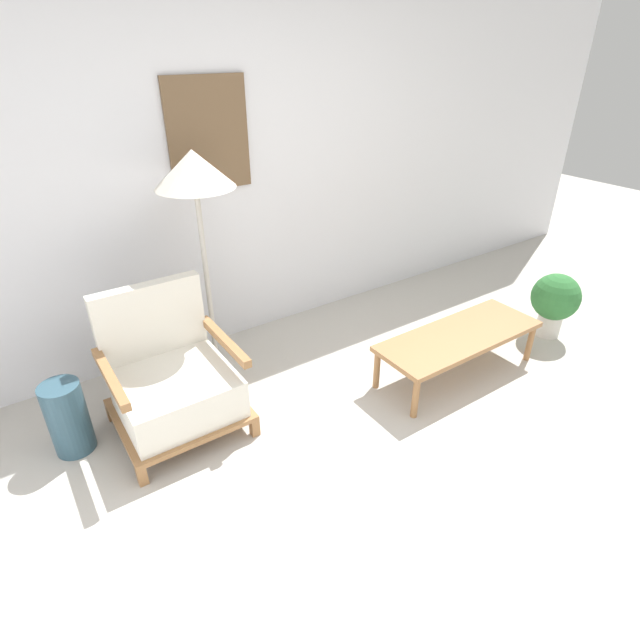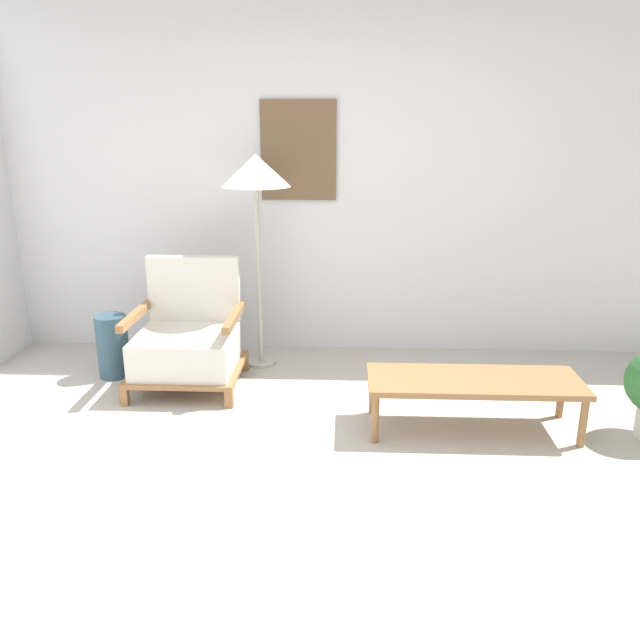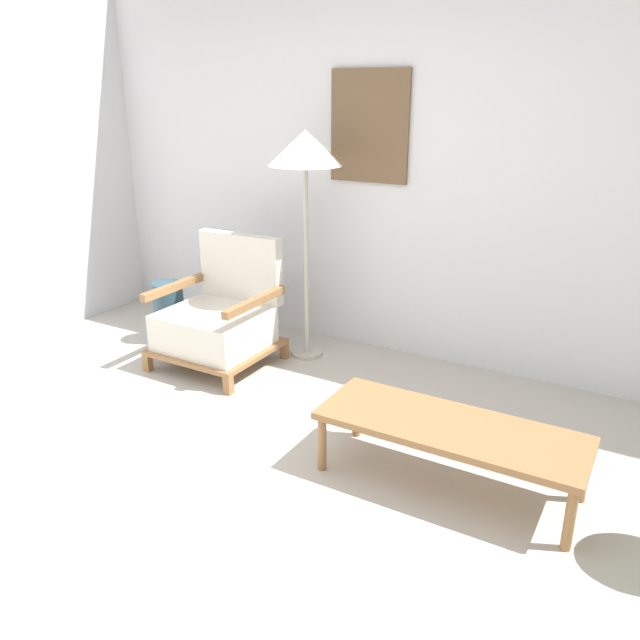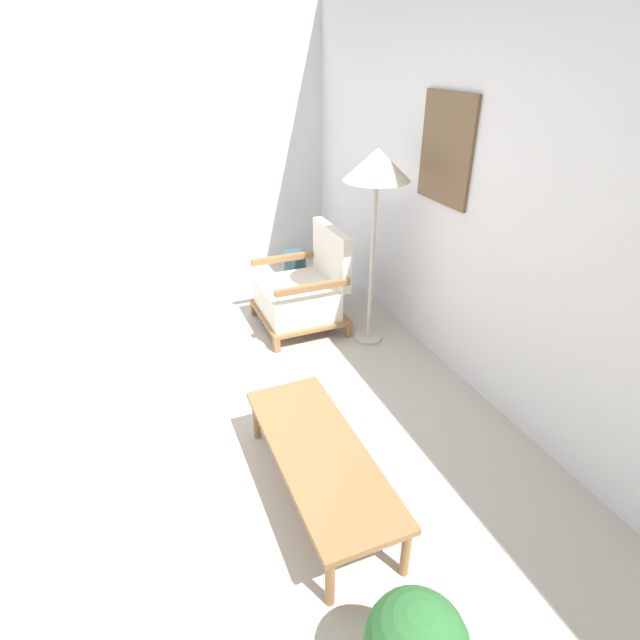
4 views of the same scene
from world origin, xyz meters
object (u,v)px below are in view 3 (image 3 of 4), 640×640
object	(u,v)px
armchair	(219,319)
vase	(170,312)
coffee_table	(450,431)
floor_lamp	(305,156)

from	to	relation	value
armchair	vase	world-z (taller)	armchair
armchair	coffee_table	size ratio (longest dim) A/B	0.69
floor_lamp	coffee_table	size ratio (longest dim) A/B	1.25
coffee_table	vase	xyz separation A→B (m)	(-2.41, 0.72, -0.06)
armchair	vase	size ratio (longest dim) A/B	1.89
armchair	floor_lamp	size ratio (longest dim) A/B	0.55
armchair	floor_lamp	world-z (taller)	floor_lamp
vase	coffee_table	bearing A→B (deg)	-16.71
floor_lamp	vase	bearing A→B (deg)	-164.57
vase	floor_lamp	bearing A→B (deg)	15.43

